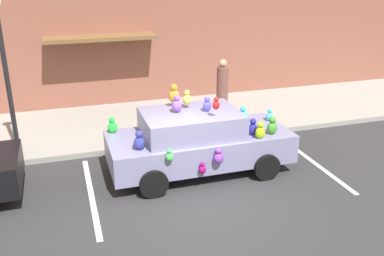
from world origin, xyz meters
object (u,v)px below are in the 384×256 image
(pedestrian_near_shopfront, at_px, (222,90))
(teddy_bear_on_sidewalk, at_px, (227,120))
(street_lamp_post, at_px, (4,62))
(plush_covered_car, at_px, (198,141))

(pedestrian_near_shopfront, bearing_deg, teddy_bear_on_sidewalk, -104.42)
(street_lamp_post, height_order, pedestrian_near_shopfront, street_lamp_post)
(plush_covered_car, distance_m, teddy_bear_on_sidewalk, 2.62)
(street_lamp_post, xyz_separation_m, pedestrian_near_shopfront, (6.17, 1.25, -1.56))
(teddy_bear_on_sidewalk, relative_size, street_lamp_post, 0.17)
(teddy_bear_on_sidewalk, relative_size, pedestrian_near_shopfront, 0.36)
(street_lamp_post, distance_m, pedestrian_near_shopfront, 6.49)
(plush_covered_car, height_order, street_lamp_post, street_lamp_post)
(plush_covered_car, height_order, teddy_bear_on_sidewalk, plush_covered_car)
(plush_covered_car, height_order, pedestrian_near_shopfront, plush_covered_car)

